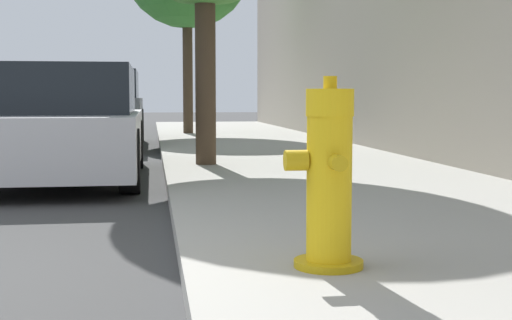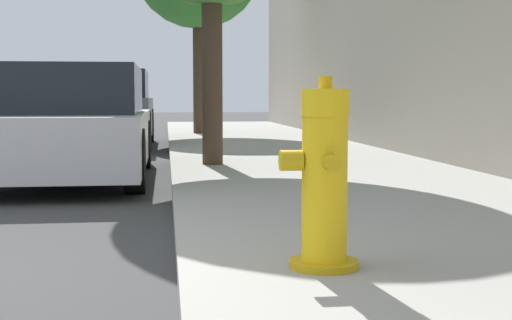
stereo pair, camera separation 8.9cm
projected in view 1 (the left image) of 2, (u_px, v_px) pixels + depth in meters
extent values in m
cube|color=#99968E|center=(500.00, 264.00, 3.75)|extent=(3.35, 40.00, 0.12)
cylinder|color=#C39C11|center=(328.00, 263.00, 3.43)|extent=(0.34, 0.34, 0.03)
cylinder|color=yellow|center=(329.00, 189.00, 3.40)|extent=(0.22, 0.22, 0.69)
cylinder|color=yellow|center=(330.00, 103.00, 3.36)|extent=(0.23, 0.23, 0.13)
cylinder|color=#C39C11|center=(330.00, 82.00, 3.35)|extent=(0.06, 0.06, 0.06)
cylinder|color=#C39C11|center=(338.00, 163.00, 3.23)|extent=(0.07, 0.09, 0.07)
cylinder|color=#C39C11|center=(322.00, 157.00, 3.53)|extent=(0.07, 0.09, 0.07)
cylinder|color=#C39C11|center=(296.00, 160.00, 3.36)|extent=(0.11, 0.10, 0.10)
cube|color=#B7B7BC|center=(60.00, 139.00, 7.99)|extent=(1.76, 3.99, 0.59)
cube|color=black|center=(57.00, 90.00, 7.79)|extent=(1.62, 2.20, 0.51)
cylinder|color=black|center=(8.00, 146.00, 9.11)|extent=(0.20, 0.64, 0.64)
cylinder|color=black|center=(135.00, 144.00, 9.34)|extent=(0.20, 0.64, 0.64)
cylinder|color=black|center=(130.00, 161.00, 6.90)|extent=(0.20, 0.64, 0.64)
cube|color=#4C5156|center=(95.00, 118.00, 13.25)|extent=(1.71, 4.14, 0.73)
cube|color=black|center=(94.00, 84.00, 13.03)|extent=(1.57, 2.27, 0.50)
cylinder|color=black|center=(61.00, 126.00, 14.42)|extent=(0.20, 0.70, 0.70)
cylinder|color=black|center=(139.00, 126.00, 14.64)|extent=(0.20, 0.70, 0.70)
cylinder|color=black|center=(42.00, 132.00, 11.89)|extent=(0.20, 0.70, 0.70)
cylinder|color=black|center=(136.00, 132.00, 12.12)|extent=(0.20, 0.70, 0.70)
cylinder|color=#423323|center=(205.00, 65.00, 8.57)|extent=(0.25, 0.25, 2.40)
cylinder|color=#423323|center=(188.00, 70.00, 15.96)|extent=(0.22, 0.22, 2.85)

